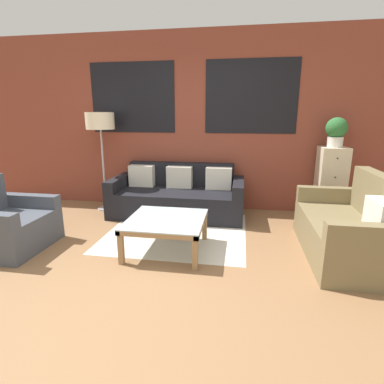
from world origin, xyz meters
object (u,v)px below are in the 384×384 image
at_px(armchair_corner, 7,226).
at_px(floor_lamp, 100,125).
at_px(settee_vintage, 350,230).
at_px(drawer_cabinet, 330,183).
at_px(potted_plant, 336,131).
at_px(couch_dark, 178,197).
at_px(coffee_table, 166,223).

bearing_deg(armchair_corner, floor_lamp, 74.02).
relative_size(settee_vintage, drawer_cabinet, 1.42).
xyz_separation_m(armchair_corner, potted_plant, (4.00, 1.75, 1.03)).
distance_m(couch_dark, settee_vintage, 2.44).
bearing_deg(drawer_cabinet, settee_vintage, -95.13).
bearing_deg(armchair_corner, settee_vintage, 6.23).
bearing_deg(armchair_corner, drawer_cabinet, 23.62).
bearing_deg(couch_dark, settee_vintage, -27.42).
xyz_separation_m(armchair_corner, floor_lamp, (0.46, 1.62, 1.11)).
height_order(settee_vintage, potted_plant, potted_plant).
relative_size(couch_dark, floor_lamp, 1.29).
distance_m(couch_dark, potted_plant, 2.51).
xyz_separation_m(settee_vintage, floor_lamp, (-3.41, 1.20, 1.07)).
bearing_deg(coffee_table, drawer_cabinet, 35.28).
xyz_separation_m(floor_lamp, drawer_cabinet, (3.53, 0.13, -0.84)).
bearing_deg(potted_plant, settee_vintage, -95.12).
xyz_separation_m(settee_vintage, drawer_cabinet, (0.12, 1.32, 0.23)).
distance_m(couch_dark, coffee_table, 1.32).
relative_size(couch_dark, coffee_table, 2.36).
xyz_separation_m(floor_lamp, potted_plant, (3.53, 0.13, -0.07)).
bearing_deg(drawer_cabinet, coffee_table, -144.72).
height_order(armchair_corner, floor_lamp, floor_lamp).
bearing_deg(potted_plant, armchair_corner, -156.38).
height_order(coffee_table, potted_plant, potted_plant).
distance_m(settee_vintage, potted_plant, 1.66).
height_order(settee_vintage, coffee_table, settee_vintage).
distance_m(armchair_corner, coffee_table, 1.87).
height_order(couch_dark, potted_plant, potted_plant).
height_order(couch_dark, settee_vintage, settee_vintage).
distance_m(couch_dark, drawer_cabinet, 2.31).
distance_m(coffee_table, drawer_cabinet, 2.63).
relative_size(settee_vintage, coffee_table, 1.77).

